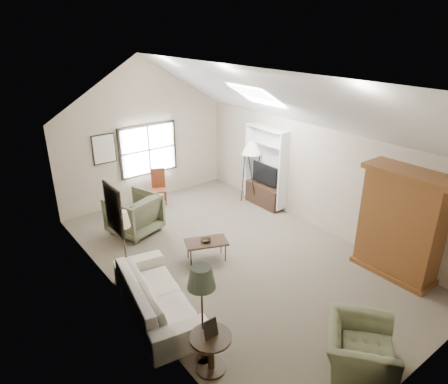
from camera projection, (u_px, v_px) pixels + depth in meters
room_shell at (237, 109)px, 7.42m from camera, size 5.01×8.01×4.00m
window at (148, 150)px, 11.05m from camera, size 1.72×0.08×1.42m
skylight at (257, 95)px, 8.80m from camera, size 0.80×1.20×0.52m
wall_art at (108, 176)px, 8.36m from camera, size 1.97×3.71×0.88m
armoire at (401, 224)px, 7.72m from camera, size 0.60×1.50×2.20m
tv_alcove at (266, 166)px, 10.71m from camera, size 0.32×1.30×2.10m
media_console at (264, 195)px, 11.03m from camera, size 0.34×1.18×0.60m
tv_panel at (265, 174)px, 10.79m from camera, size 0.05×0.90×0.55m
sofa at (157, 295)px, 6.90m from camera, size 1.36×2.55×0.71m
armchair_near at (359, 350)px, 5.74m from camera, size 1.46×1.43×0.72m
armchair_far at (134, 214)px, 9.52m from camera, size 1.31×1.33×0.97m
coffee_table at (206, 250)px, 8.49m from camera, size 1.00×0.78×0.45m
bowl at (206, 240)px, 8.40m from camera, size 0.28×0.28×0.05m
side_table at (211, 353)px, 5.76m from camera, size 0.71×0.71×0.61m
side_chair at (159, 187)px, 11.07m from camera, size 0.50×0.50×0.98m
tripod_lamp at (251, 171)px, 11.04m from camera, size 0.63×0.63×1.80m
dark_lamp at (202, 315)px, 5.69m from camera, size 0.47×0.47×1.69m
tan_lamp at (125, 246)px, 7.62m from camera, size 0.35×0.35×1.52m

